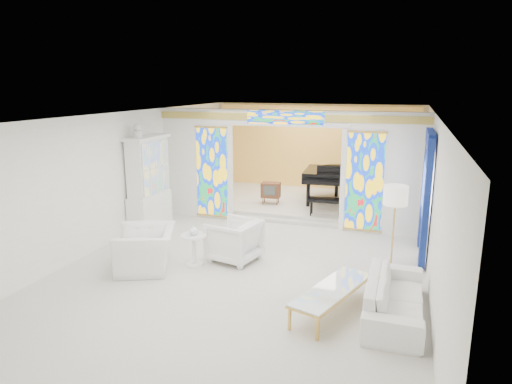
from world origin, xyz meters
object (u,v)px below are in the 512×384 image
(armchair_right, at_px, (234,240))
(grand_piano, at_px, (337,175))
(armchair_left, at_px, (146,249))
(sofa, at_px, (395,297))
(china_cabinet, at_px, (149,184))
(coffee_table, at_px, (333,290))
(tv_console, at_px, (271,190))

(armchair_right, bearing_deg, grand_piano, 177.81)
(armchair_right, bearing_deg, armchair_left, -44.67)
(armchair_left, height_order, sofa, armchair_left)
(armchair_left, bearing_deg, armchair_right, 98.78)
(armchair_right, height_order, sofa, armchair_right)
(china_cabinet, height_order, armchair_right, china_cabinet)
(armchair_right, height_order, grand_piano, grand_piano)
(sofa, height_order, coffee_table, sofa)
(sofa, relative_size, grand_piano, 0.72)
(armchair_right, relative_size, coffee_table, 0.49)
(grand_piano, relative_size, tv_console, 4.82)
(grand_piano, bearing_deg, coffee_table, -85.81)
(sofa, height_order, tv_console, tv_console)
(armchair_right, distance_m, grand_piano, 5.27)
(sofa, bearing_deg, tv_console, 34.18)
(coffee_table, bearing_deg, sofa, 11.63)
(tv_console, bearing_deg, armchair_left, -108.38)
(armchair_left, distance_m, coffee_table, 3.90)
(grand_piano, bearing_deg, armchair_right, -109.06)
(grand_piano, distance_m, tv_console, 2.06)
(china_cabinet, distance_m, sofa, 6.84)
(coffee_table, bearing_deg, grand_piano, 98.28)
(sofa, xyz_separation_m, grand_piano, (-1.94, 6.47, 0.66))
(grand_piano, bearing_deg, sofa, -77.42)
(china_cabinet, xyz_separation_m, tv_console, (2.45, 2.67, -0.58))
(china_cabinet, xyz_separation_m, armchair_left, (1.35, -2.40, -0.76))
(armchair_right, bearing_deg, sofa, 79.59)
(armchair_left, bearing_deg, tv_console, 144.08)
(armchair_left, bearing_deg, china_cabinet, -174.38)
(china_cabinet, xyz_separation_m, grand_piano, (4.23, 3.63, -0.19))
(armchair_left, height_order, coffee_table, armchair_left)
(china_cabinet, relative_size, armchair_left, 2.15)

